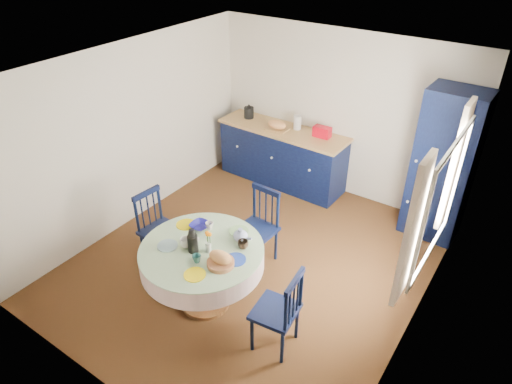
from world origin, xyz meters
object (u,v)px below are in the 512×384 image
kitchen_counter (282,155)px  cobalt_bowl (200,226)px  pantry_cabinet (443,166)px  mug_d (209,226)px  chair_right (279,311)px  mug_b (197,259)px  mug_c (243,244)px  mug_a (186,243)px  dining_table (203,258)px  chair_left (158,228)px  chair_far (258,227)px

kitchen_counter → cobalt_bowl: 2.65m
pantry_cabinet → mug_d: (-1.85, -2.52, -0.18)m
cobalt_bowl → chair_right: bearing=-13.6°
mug_b → mug_c: 0.52m
chair_right → mug_a: (-1.15, -0.04, 0.36)m
chair_right → dining_table: bearing=-97.9°
mug_a → pantry_cabinet: bearing=57.5°
chair_left → mug_a: (0.81, -0.34, 0.36)m
chair_far → chair_right: 1.39m
pantry_cabinet → mug_a: pantry_cabinet is taller
pantry_cabinet → chair_right: 3.00m
kitchen_counter → chair_left: bearing=-93.6°
chair_far → mug_d: chair_far is taller
chair_right → chair_left: bearing=-105.0°
pantry_cabinet → chair_left: pantry_cabinet is taller
kitchen_counter → chair_left: size_ratio=2.16×
dining_table → mug_c: bearing=36.2°
mug_a → cobalt_bowl: mug_a is taller
dining_table → chair_left: size_ratio=1.35×
mug_a → mug_c: bearing=32.2°
mug_b → kitchen_counter: bearing=105.3°
mug_b → mug_c: size_ratio=0.79×
kitchen_counter → mug_d: 2.62m
mug_a → cobalt_bowl: 0.35m
chair_right → mug_d: chair_right is taller
chair_left → mug_d: 0.88m
chair_right → mug_b: bearing=-85.9°
chair_left → mug_a: bearing=-107.7°
chair_far → cobalt_bowl: (-0.31, -0.72, 0.33)m
chair_right → mug_d: size_ratio=10.87×
chair_left → dining_table: bearing=-100.6°
mug_d → cobalt_bowl: bearing=-154.5°
kitchen_counter → mug_b: 3.18m
kitchen_counter → mug_b: (0.83, -3.04, 0.37)m
dining_table → kitchen_counter: bearing=104.5°
pantry_cabinet → cobalt_bowl: pantry_cabinet is taller
chair_left → mug_b: 1.21m
mug_b → chair_left: bearing=156.2°
mug_b → mug_a: bearing=153.5°
pantry_cabinet → chair_left: bearing=-133.8°
dining_table → mug_d: dining_table is taller
chair_right → cobalt_bowl: bearing=-109.8°
pantry_cabinet → cobalt_bowl: bearing=-125.0°
pantry_cabinet → mug_a: size_ratio=15.53×
chair_far → mug_a: (-0.21, -1.06, 0.35)m
chair_far → mug_d: (-0.21, -0.68, 0.34)m
cobalt_bowl → mug_a: bearing=-74.1°
chair_far → mug_a: chair_far is taller
kitchen_counter → mug_c: size_ratio=18.38×
pantry_cabinet → mug_c: pantry_cabinet is taller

